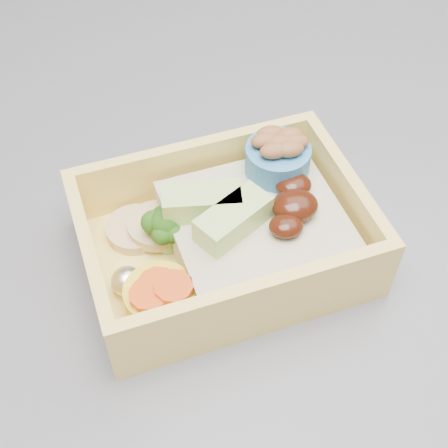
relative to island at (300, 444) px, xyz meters
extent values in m
cube|color=#3A3A3F|center=(0.00, 0.00, 0.44)|extent=(1.24, 0.84, 0.04)
cube|color=#F9D766|center=(-0.10, -0.03, 0.46)|extent=(0.19, 0.15, 0.01)
cube|color=#F9D766|center=(-0.11, 0.03, 0.49)|extent=(0.18, 0.03, 0.04)
cube|color=#F9D766|center=(-0.10, -0.09, 0.49)|extent=(0.18, 0.03, 0.04)
cube|color=#F9D766|center=(-0.02, -0.01, 0.49)|extent=(0.02, 0.11, 0.04)
cube|color=#F9D766|center=(-0.19, -0.04, 0.49)|extent=(0.02, 0.11, 0.04)
cube|color=#C2AE89|center=(-0.08, -0.02, 0.48)|extent=(0.12, 0.11, 0.03)
ellipsoid|color=black|center=(-0.06, -0.03, 0.50)|extent=(0.03, 0.03, 0.02)
ellipsoid|color=black|center=(-0.06, -0.01, 0.50)|extent=(0.03, 0.02, 0.01)
ellipsoid|color=black|center=(-0.07, -0.04, 0.50)|extent=(0.02, 0.02, 0.01)
cube|color=#ADD971|center=(-0.10, -0.03, 0.50)|extent=(0.05, 0.05, 0.02)
cube|color=#ADD971|center=(-0.12, -0.01, 0.50)|extent=(0.05, 0.03, 0.02)
cylinder|color=#76B561|center=(-0.14, -0.02, 0.47)|extent=(0.01, 0.01, 0.02)
sphere|color=#275814|center=(-0.14, -0.02, 0.49)|extent=(0.02, 0.02, 0.02)
sphere|color=#275814|center=(-0.13, -0.01, 0.49)|extent=(0.02, 0.02, 0.02)
sphere|color=#275814|center=(-0.15, -0.01, 0.49)|extent=(0.02, 0.02, 0.02)
sphere|color=#275814|center=(-0.14, -0.02, 0.49)|extent=(0.01, 0.01, 0.01)
sphere|color=#275814|center=(-0.14, -0.02, 0.49)|extent=(0.01, 0.01, 0.01)
sphere|color=#275814|center=(-0.14, -0.01, 0.49)|extent=(0.01, 0.01, 0.01)
cylinder|color=yellow|center=(-0.15, -0.06, 0.48)|extent=(0.04, 0.04, 0.02)
cylinder|color=#D84912|center=(-0.15, -0.06, 0.49)|extent=(0.02, 0.02, 0.00)
cylinder|color=#D84912|center=(-0.16, -0.07, 0.49)|extent=(0.02, 0.02, 0.00)
cylinder|color=#D84912|center=(-0.14, -0.07, 0.49)|extent=(0.02, 0.02, 0.00)
cylinder|color=tan|center=(-0.16, 0.00, 0.47)|extent=(0.04, 0.04, 0.01)
cylinder|color=tan|center=(-0.15, -0.01, 0.48)|extent=(0.04, 0.04, 0.01)
ellipsoid|color=silver|center=(-0.13, 0.01, 0.48)|extent=(0.02, 0.02, 0.02)
ellipsoid|color=silver|center=(-0.17, -0.05, 0.48)|extent=(0.02, 0.02, 0.02)
cylinder|color=#377DBB|center=(-0.06, 0.01, 0.50)|extent=(0.04, 0.04, 0.02)
ellipsoid|color=brown|center=(-0.06, 0.01, 0.52)|extent=(0.02, 0.01, 0.01)
ellipsoid|color=brown|center=(-0.05, 0.02, 0.52)|extent=(0.02, 0.01, 0.01)
ellipsoid|color=brown|center=(-0.07, 0.02, 0.52)|extent=(0.02, 0.01, 0.01)
ellipsoid|color=brown|center=(-0.06, 0.01, 0.52)|extent=(0.02, 0.01, 0.01)
ellipsoid|color=brown|center=(-0.07, 0.01, 0.52)|extent=(0.02, 0.01, 0.01)
ellipsoid|color=brown|center=(-0.05, 0.01, 0.52)|extent=(0.02, 0.01, 0.01)
ellipsoid|color=brown|center=(-0.06, 0.02, 0.52)|extent=(0.02, 0.01, 0.01)
camera|label=1|loc=(-0.15, -0.27, 0.79)|focal=50.00mm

